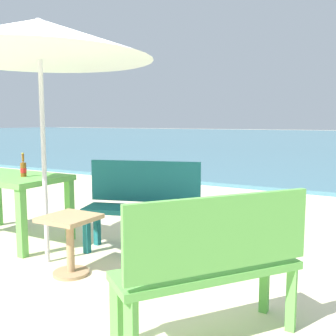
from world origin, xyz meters
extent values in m
plane|color=beige|center=(0.00, 0.00, 0.00)|extent=(120.00, 120.00, 0.00)
cube|color=#60B24C|center=(-1.30, 0.38, 0.73)|extent=(1.40, 0.80, 0.06)
cube|color=#60B24C|center=(-0.66, 0.04, 0.35)|extent=(0.08, 0.08, 0.70)
cube|color=#60B24C|center=(-0.66, 0.72, 0.35)|extent=(0.08, 0.08, 0.70)
cylinder|color=brown|center=(-0.99, 0.37, 0.84)|extent=(0.06, 0.06, 0.16)
cone|color=brown|center=(-0.99, 0.37, 0.92)|extent=(0.06, 0.06, 0.03)
cylinder|color=brown|center=(-0.99, 0.37, 0.97)|extent=(0.03, 0.03, 0.09)
cylinder|color=red|center=(-0.99, 0.37, 0.83)|extent=(0.07, 0.07, 0.05)
cylinder|color=gold|center=(-0.99, 0.37, 1.02)|extent=(0.03, 0.03, 0.01)
cylinder|color=silver|center=(-0.33, 0.06, 1.15)|extent=(0.04, 0.04, 2.30)
cone|color=white|center=(-0.33, 0.06, 2.12)|extent=(2.10, 2.10, 0.36)
cube|color=tan|center=(0.09, -0.06, 0.52)|extent=(0.44, 0.44, 0.04)
cylinder|color=tan|center=(0.09, -0.06, 0.25)|extent=(0.07, 0.07, 0.50)
cylinder|color=tan|center=(0.09, -0.06, 0.01)|extent=(0.32, 0.32, 0.03)
cube|color=#196066|center=(0.31, 0.75, 0.45)|extent=(1.25, 0.71, 0.05)
cube|color=#196066|center=(0.26, 0.91, 0.73)|extent=(1.15, 0.40, 0.44)
cube|color=#196066|center=(-0.17, 0.45, 0.21)|extent=(0.06, 0.06, 0.42)
cube|color=#196066|center=(0.87, 0.79, 0.21)|extent=(0.06, 0.06, 0.42)
cube|color=#196066|center=(-0.26, 0.72, 0.21)|extent=(0.06, 0.06, 0.42)
cube|color=#196066|center=(0.79, 1.06, 0.21)|extent=(0.06, 0.06, 0.42)
cube|color=#60B24C|center=(1.58, -0.41, 0.45)|extent=(1.00, 1.18, 0.05)
cube|color=#60B24C|center=(1.70, -0.50, 0.73)|extent=(0.75, 0.99, 0.44)
cube|color=#60B24C|center=(1.79, 0.12, 0.21)|extent=(0.06, 0.06, 0.42)
cube|color=#60B24C|center=(1.14, -0.77, 0.21)|extent=(0.06, 0.06, 0.42)
cube|color=#60B24C|center=(2.02, -0.05, 0.21)|extent=(0.06, 0.06, 0.42)
camera|label=1|loc=(2.51, -2.56, 1.37)|focal=41.69mm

